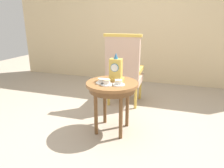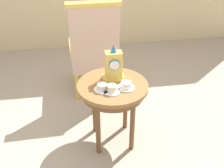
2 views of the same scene
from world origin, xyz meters
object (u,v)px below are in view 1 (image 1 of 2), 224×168
(teacup_center, at_px, (118,83))
(armchair, at_px, (124,69))
(teacup_left, at_px, (102,81))
(teacup_right, at_px, (107,83))
(mantel_clock, at_px, (116,70))
(side_table, at_px, (112,89))

(teacup_center, relative_size, armchair, 0.13)
(teacup_left, relative_size, teacup_right, 1.02)
(teacup_right, distance_m, mantel_clock, 0.23)
(side_table, height_order, teacup_left, teacup_left)
(teacup_left, relative_size, armchair, 0.12)
(side_table, height_order, armchair, armchair)
(teacup_left, distance_m, teacup_right, 0.09)
(teacup_center, bearing_deg, teacup_left, 179.28)
(side_table, height_order, teacup_center, teacup_center)
(armchair, bearing_deg, mantel_clock, -82.66)
(mantel_clock, bearing_deg, side_table, -104.03)
(mantel_clock, distance_m, armchair, 0.79)
(teacup_left, xyz_separation_m, mantel_clock, (0.12, 0.16, 0.11))
(side_table, height_order, teacup_right, teacup_right)
(armchair, bearing_deg, side_table, -84.65)
(side_table, distance_m, teacup_center, 0.17)
(teacup_right, bearing_deg, mantel_clock, 76.98)
(armchair, bearing_deg, teacup_left, -91.26)
(teacup_right, relative_size, armchair, 0.12)
(teacup_left, height_order, mantel_clock, mantel_clock)
(side_table, xyz_separation_m, mantel_clock, (0.02, 0.08, 0.22))
(teacup_center, height_order, armchair, armchair)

